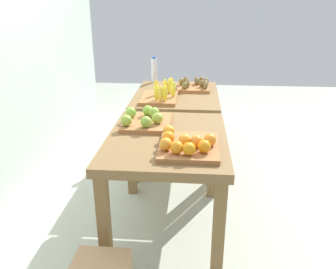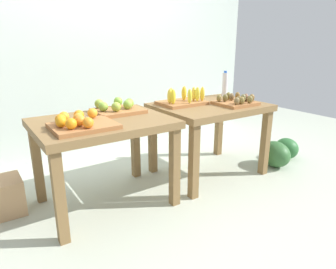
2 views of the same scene
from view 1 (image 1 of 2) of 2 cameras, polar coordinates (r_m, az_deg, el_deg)
ground_plane at (r=3.14m, az=0.72°, el=-8.78°), size 8.00×8.00×0.00m
display_table_left at (r=2.36m, az=-0.15°, el=-2.63°), size 1.04×0.80×0.73m
display_table_right at (r=3.41m, az=1.43°, el=5.10°), size 1.04×0.80×0.73m
orange_bin at (r=2.09m, az=3.15°, el=-1.64°), size 0.44×0.36×0.11m
apple_bin at (r=2.52m, az=-3.69°, el=2.44°), size 0.40×0.35×0.11m
banana_crate at (r=3.15m, az=-1.14°, el=6.58°), size 0.44×0.32×0.17m
kiwi_bin at (r=3.55m, az=4.32°, el=8.07°), size 0.36×0.33×0.10m
water_bottle at (r=3.82m, az=-2.30°, el=10.55°), size 0.06×0.06×0.28m
watermelon_pile at (r=4.35m, az=5.39°, el=1.95°), size 0.61×0.43×0.28m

